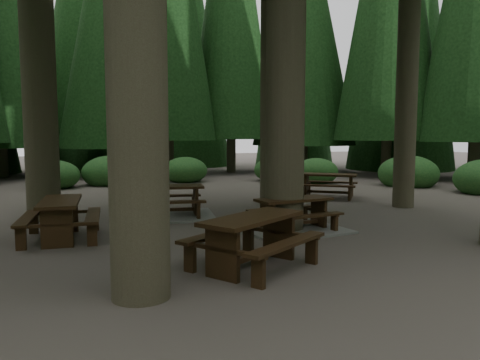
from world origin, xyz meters
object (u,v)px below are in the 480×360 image
object	(u,v)px
picnic_table_a	(294,220)
picnic_table_b	(61,213)
picnic_table_d	(328,182)
picnic_table_e	(253,234)
picnic_table_c	(167,206)

from	to	relation	value
picnic_table_a	picnic_table_b	size ratio (longest dim) A/B	1.18
picnic_table_a	picnic_table_d	distance (m)	5.70
picnic_table_a	picnic_table_e	world-z (taller)	picnic_table_e
picnic_table_e	picnic_table_b	bearing A→B (deg)	99.11
picnic_table_a	picnic_table_c	world-z (taller)	picnic_table_c
picnic_table_b	picnic_table_e	distance (m)	4.28
picnic_table_c	picnic_table_d	bearing A→B (deg)	26.20
picnic_table_e	picnic_table_a	bearing A→B (deg)	17.81
picnic_table_a	picnic_table_c	bearing A→B (deg)	123.08
picnic_table_a	picnic_table_c	size ratio (longest dim) A/B	0.87
picnic_table_c	picnic_table_e	bearing A→B (deg)	-76.76
picnic_table_b	picnic_table_e	world-z (taller)	picnic_table_e
picnic_table_c	picnic_table_d	distance (m)	6.07
picnic_table_d	picnic_table_e	world-z (taller)	picnic_table_e
picnic_table_d	picnic_table_c	bearing A→B (deg)	-125.43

